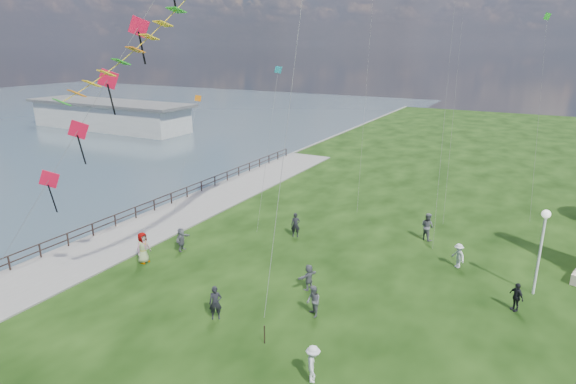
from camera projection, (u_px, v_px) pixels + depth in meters
The scene contains 15 objects.
waterfront at pixel (116, 236), 33.66m from camera, with size 200.00×200.00×1.51m.
pier_pavilion at pixel (110, 115), 77.52m from camera, with size 30.00×8.00×4.40m.
lamppost at pixel (543, 234), 24.74m from camera, with size 0.44×0.44×4.75m.
person_0 at pixel (216, 303), 23.17m from camera, with size 0.62×0.41×1.71m, color black.
person_1 at pixel (313, 301), 23.41m from camera, with size 0.77×0.48×1.59m, color #595960.
person_2 at pixel (313, 364), 18.85m from camera, with size 1.02×0.53×1.58m, color silver.
person_5 at pixel (181, 239), 30.92m from camera, with size 1.43×0.62×1.55m, color #595960.
person_6 at pixel (296, 225), 33.14m from camera, with size 0.62×0.41×1.71m, color black.
person_7 at pixel (427, 226), 32.59m from camera, with size 0.93×0.57×1.91m, color #595960.
person_8 at pixel (458, 256), 28.58m from camera, with size 0.97×0.50×1.50m, color silver.
person_9 at pixel (516, 297), 23.94m from camera, with size 0.88×0.45×1.50m, color black.
person_10 at pixel (143, 248), 29.15m from camera, with size 0.95×0.58×1.95m, color #595960.
person_11 at pixel (309, 277), 26.00m from camera, with size 1.34×0.58×1.45m, color #595960.
red_kite_train at pixel (136, 36), 22.49m from camera, with size 10.34×9.35×21.14m.
small_kites at pixel (445, 13), 32.88m from camera, with size 32.22×16.78×29.14m.
Camera 1 is at (10.20, -12.83, 12.79)m, focal length 30.00 mm.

